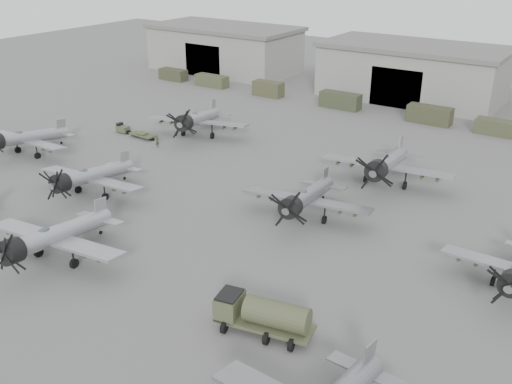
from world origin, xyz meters
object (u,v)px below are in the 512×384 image
Objects in this scene: tug_trailer at (130,131)px; aircraft_mid_2 at (305,198)px; aircraft_mid_1 at (88,177)px; aircraft_far_0 at (197,119)px; ground_crew at (157,141)px; aircraft_mid_0 at (24,138)px; aircraft_near_1 at (51,237)px; aircraft_far_1 at (386,164)px; fuel_tanker at (263,313)px.

aircraft_mid_2 is at bearing -13.06° from tug_trailer.
aircraft_far_0 reaches higher than aircraft_mid_1.
aircraft_mid_0 is at bearing 123.04° from ground_crew.
aircraft_near_1 is 0.95× the size of aircraft_far_0.
aircraft_far_0 is 6.21m from ground_crew.
ground_crew is at bearing -124.31° from aircraft_far_0.
tug_trailer is at bearing 155.46° from aircraft_mid_2.
aircraft_near_1 is 12.91m from aircraft_mid_1.
aircraft_far_0 is at bearing 169.55° from aircraft_far_1.
aircraft_far_1 is at bearing 54.66° from aircraft_near_1.
aircraft_near_1 is at bearing -32.62° from aircraft_mid_0.
ground_crew is (-28.55, -4.39, -1.72)m from aircraft_far_1.
aircraft_mid_1 reaches higher than ground_crew.
aircraft_far_1 is at bearing 7.16° from tug_trailer.
aircraft_mid_2 is at bearing 14.98° from aircraft_mid_1.
ground_crew is (-25.49, 7.34, -1.45)m from aircraft_mid_2.
aircraft_near_1 reaches higher than aircraft_mid_0.
aircraft_far_1 reaches higher than aircraft_mid_0.
aircraft_mid_2 reaches higher than aircraft_mid_1.
aircraft_near_1 reaches higher than fuel_tanker.
aircraft_far_1 is at bearing -20.11° from aircraft_far_0.
aircraft_near_1 is 1.06× the size of aircraft_mid_1.
aircraft_far_0 is at bearing 93.06° from aircraft_mid_1.
aircraft_near_1 is at bearing -125.95° from aircraft_far_1.
tug_trailer is 4.08× the size of ground_crew.
aircraft_far_1 is (3.06, 11.73, 0.27)m from aircraft_mid_2.
aircraft_mid_2 is (36.38, 3.91, 0.03)m from aircraft_mid_0.
aircraft_mid_0 is 0.98× the size of aircraft_mid_2.
aircraft_mid_1 is (-7.67, 10.39, -0.13)m from aircraft_near_1.
aircraft_mid_0 is 1.85× the size of tug_trailer.
aircraft_near_1 is 8.01× the size of ground_crew.
aircraft_mid_0 reaches higher than aircraft_mid_1.
aircraft_mid_2 is 17.07m from fuel_tanker.
aircraft_mid_0 is 16.15m from aircraft_mid_1.
aircraft_mid_2 is 26.56m from ground_crew.
aircraft_far_1 is 8.65× the size of ground_crew.
aircraft_far_0 reaches higher than fuel_tanker.
aircraft_mid_0 reaches higher than tug_trailer.
aircraft_mid_0 is 0.87× the size of aircraft_far_1.
aircraft_far_1 reaches higher than fuel_tanker.
aircraft_mid_2 is 7.74× the size of ground_crew.
aircraft_near_1 is 1.87× the size of fuel_tanker.
aircraft_mid_1 is at bearing -168.56° from aircraft_mid_2.
aircraft_mid_1 is at bearing 151.11° from fuel_tanker.
aircraft_mid_1 is 0.90× the size of aircraft_far_0.
aircraft_far_0 is 2.07× the size of tug_trailer.
aircraft_near_1 is 1.03× the size of aircraft_mid_2.
aircraft_mid_0 is 7.55× the size of ground_crew.
fuel_tanker is 45.30m from tug_trailer.
aircraft_mid_1 is 0.87× the size of aircraft_far_1.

